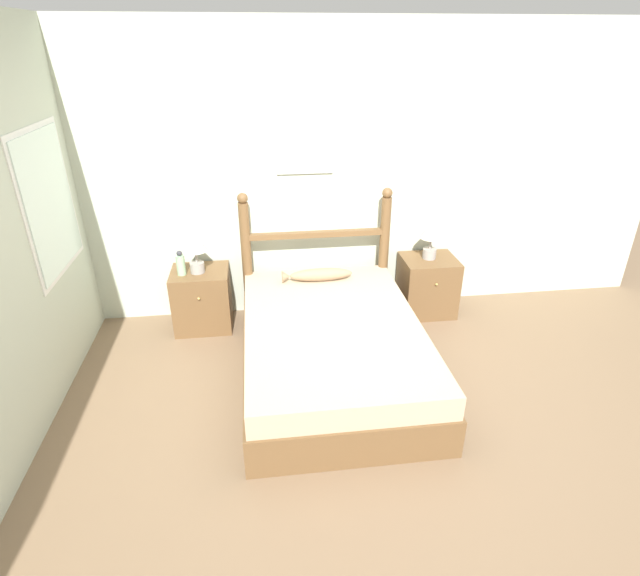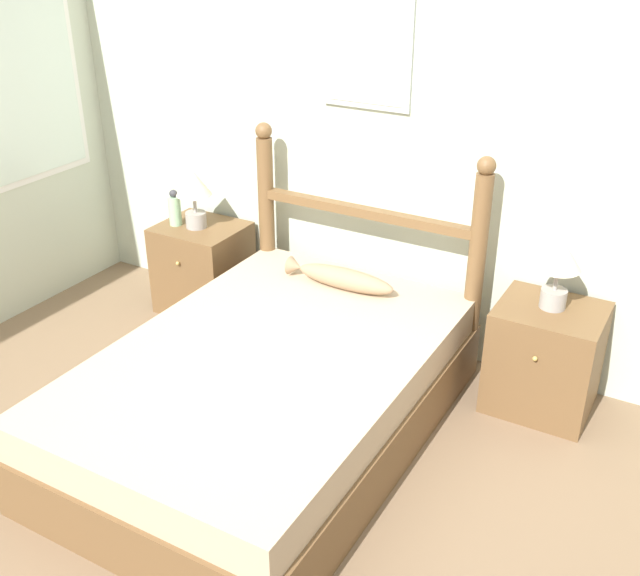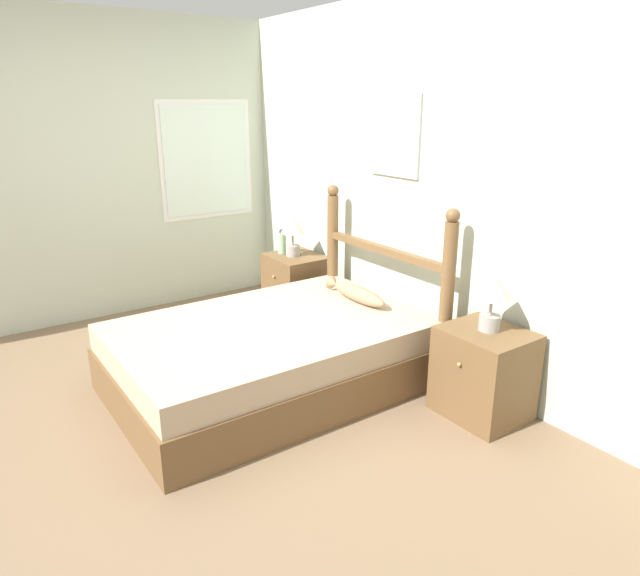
# 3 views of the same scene
# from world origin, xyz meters

# --- Properties ---
(ground_plane) EXTENTS (16.00, 16.00, 0.00)m
(ground_plane) POSITION_xyz_m (0.00, 0.00, 0.00)
(ground_plane) COLOR #7A6047
(wall_back) EXTENTS (6.40, 0.08, 2.55)m
(wall_back) POSITION_xyz_m (-0.00, 1.73, 1.28)
(wall_back) COLOR beige
(wall_back) RESTS_ON ground_plane
(bed) EXTENTS (1.35, 2.02, 0.46)m
(bed) POSITION_xyz_m (-0.10, 0.59, 0.23)
(bed) COLOR brown
(bed) RESTS_ON ground_plane
(headboard) EXTENTS (1.35, 0.09, 1.21)m
(headboard) POSITION_xyz_m (-0.10, 1.55, 0.64)
(headboard) COLOR brown
(headboard) RESTS_ON ground_plane
(nightstand_left) EXTENTS (0.50, 0.46, 0.55)m
(nightstand_left) POSITION_xyz_m (-1.14, 1.45, 0.28)
(nightstand_left) COLOR brown
(nightstand_left) RESTS_ON ground_plane
(nightstand_right) EXTENTS (0.50, 0.46, 0.55)m
(nightstand_right) POSITION_xyz_m (0.95, 1.45, 0.28)
(nightstand_right) COLOR brown
(nightstand_right) RESTS_ON ground_plane
(table_lamp_left) EXTENTS (0.21, 0.21, 0.36)m
(table_lamp_left) POSITION_xyz_m (-1.15, 1.43, 0.79)
(table_lamp_left) COLOR gray
(table_lamp_left) RESTS_ON nightstand_left
(table_lamp_right) EXTENTS (0.21, 0.21, 0.36)m
(table_lamp_right) POSITION_xyz_m (0.95, 1.47, 0.79)
(table_lamp_right) COLOR gray
(table_lamp_right) RESTS_ON nightstand_right
(bottle) EXTENTS (0.07, 0.07, 0.22)m
(bottle) POSITION_xyz_m (-1.28, 1.40, 0.65)
(bottle) COLOR #99C699
(bottle) RESTS_ON nightstand_left
(fish_pillow) EXTENTS (0.62, 0.12, 0.11)m
(fish_pillow) POSITION_xyz_m (-0.11, 1.31, 0.52)
(fish_pillow) COLOR #997A5B
(fish_pillow) RESTS_ON bed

